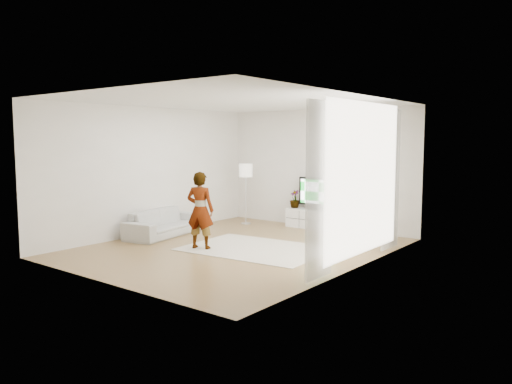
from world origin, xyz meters
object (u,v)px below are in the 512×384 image
Objects in this scene: sofa at (164,223)px; floor_lamp at (246,173)px; television at (319,193)px; player at (200,210)px; media_console at (318,219)px; rug at (256,249)px.

sofa is 2.52m from floor_lamp.
television is 0.74× the size of player.
sofa is 1.30× the size of floor_lamp.
media_console is 1.45× the size of television.
sofa is at bearing -128.63° from television.
player is (-0.67, -3.26, 0.53)m from media_console.
media_console reaches higher than rug.
media_console is 0.60× the size of rug.
player is at bearing -118.31° from sofa.
player is 3.03m from floor_lamp.
television is 3.36m from player.
floor_lamp is at bearing 132.76° from rug.
media_console is 3.37m from player.
floor_lamp is (-1.96, 2.12, 1.26)m from rug.
player is 0.99× the size of floor_lamp.
floor_lamp reaches higher than sofa.
rug is 2.43m from sofa.
sofa reaches higher than rug.
television is 0.56× the size of sofa.
player is 1.71m from sofa.
rug is at bearing -97.50° from sofa.
floor_lamp reaches higher than media_console.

